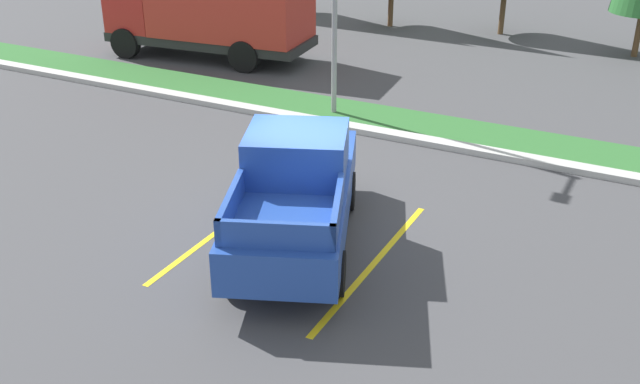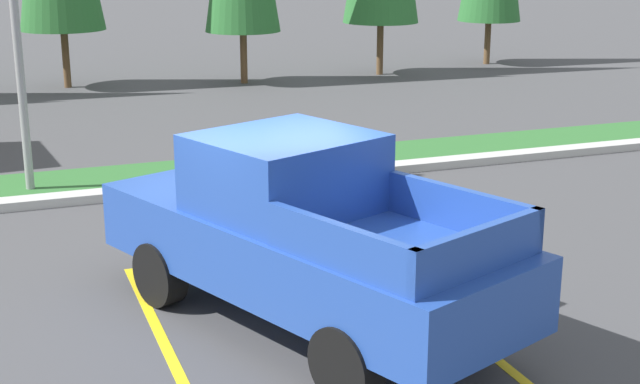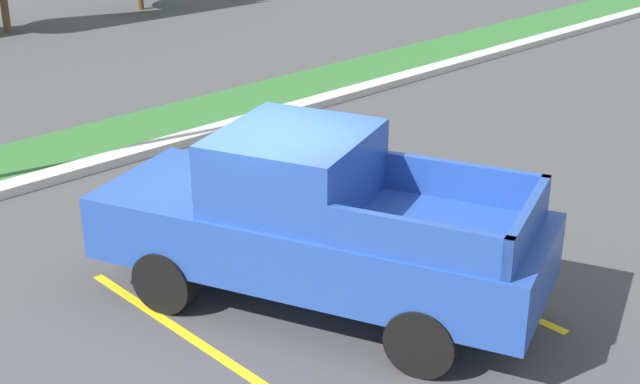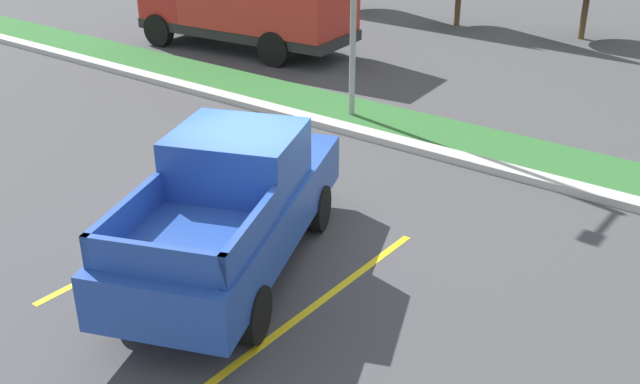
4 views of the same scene
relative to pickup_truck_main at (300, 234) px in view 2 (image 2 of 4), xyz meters
name	(u,v)px [view 2 (image 2 of 4)]	position (x,y,z in m)	size (l,w,h in m)	color
ground_plane	(267,303)	(-0.19, 0.67, -1.04)	(120.00, 120.00, 0.00)	#424244
parking_line_near	(165,345)	(-1.53, -0.05, -1.04)	(0.12, 4.80, 0.01)	yellow
parking_line_far	(429,304)	(1.57, -0.05, -1.04)	(0.12, 4.80, 0.01)	yellow
curb_strip	(178,188)	(-0.19, 5.67, -0.97)	(56.00, 0.40, 0.15)	#B2B2AD
grass_median	(166,175)	(-0.19, 6.77, -1.01)	(56.00, 1.80, 0.06)	#2D662D
pickup_truck_main	(300,234)	(0.00, 0.00, 0.00)	(3.71, 5.54, 2.10)	black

